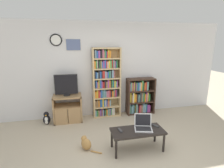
# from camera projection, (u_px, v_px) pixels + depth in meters

# --- Properties ---
(ground_plane) EXTENTS (18.00, 18.00, 0.00)m
(ground_plane) POSITION_uv_depth(u_px,v_px,m) (132.00, 163.00, 3.06)
(ground_plane) COLOR #BCAD93
(wall_back) EXTENTS (6.80, 0.09, 2.60)m
(wall_back) POSITION_uv_depth(u_px,v_px,m) (107.00, 70.00, 4.89)
(wall_back) COLOR silver
(wall_back) RESTS_ON ground_plane
(tv_stand) EXTENTS (0.73, 0.46, 0.71)m
(tv_stand) POSITION_uv_depth(u_px,v_px,m) (68.00, 108.00, 4.61)
(tv_stand) COLOR tan
(tv_stand) RESTS_ON ground_plane
(television) EXTENTS (0.58, 0.18, 0.56)m
(television) POSITION_uv_depth(u_px,v_px,m) (66.00, 85.00, 4.47)
(television) COLOR black
(television) RESTS_ON tv_stand
(bookshelf_tall) EXTENTS (0.76, 0.27, 1.92)m
(bookshelf_tall) POSITION_uv_depth(u_px,v_px,m) (105.00, 83.00, 4.80)
(bookshelf_tall) COLOR tan
(bookshelf_tall) RESTS_ON ground_plane
(bookshelf_short) EXTENTS (0.81, 0.30, 1.05)m
(bookshelf_short) POSITION_uv_depth(u_px,v_px,m) (139.00, 97.00, 5.11)
(bookshelf_short) COLOR #3D281E
(bookshelf_short) RESTS_ON ground_plane
(coffee_table) EXTENTS (1.02, 0.45, 0.41)m
(coffee_table) POSITION_uv_depth(u_px,v_px,m) (138.00, 132.00, 3.37)
(coffee_table) COLOR black
(coffee_table) RESTS_ON ground_plane
(laptop) EXTENTS (0.40, 0.38, 0.27)m
(laptop) POSITION_uv_depth(u_px,v_px,m) (143.00, 125.00, 3.41)
(laptop) COLOR silver
(laptop) RESTS_ON coffee_table
(remote_near_laptop) EXTENTS (0.07, 0.16, 0.02)m
(remote_near_laptop) POSITION_uv_depth(u_px,v_px,m) (120.00, 130.00, 3.34)
(remote_near_laptop) COLOR #38383A
(remote_near_laptop) RESTS_ON coffee_table
(remote_far_from_laptop) EXTENTS (0.11, 0.16, 0.02)m
(remote_far_from_laptop) POSITION_uv_depth(u_px,v_px,m) (155.00, 126.00, 3.52)
(remote_far_from_laptop) COLOR #38383A
(remote_far_from_laptop) RESTS_ON coffee_table
(cat) EXTENTS (0.41, 0.37, 0.28)m
(cat) POSITION_uv_depth(u_px,v_px,m) (86.00, 143.00, 3.43)
(cat) COLOR #B78447
(cat) RESTS_ON ground_plane
(penguin_figurine) EXTENTS (0.18, 0.16, 0.34)m
(penguin_figurine) POSITION_uv_depth(u_px,v_px,m) (47.00, 119.00, 4.46)
(penguin_figurine) COLOR black
(penguin_figurine) RESTS_ON ground_plane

